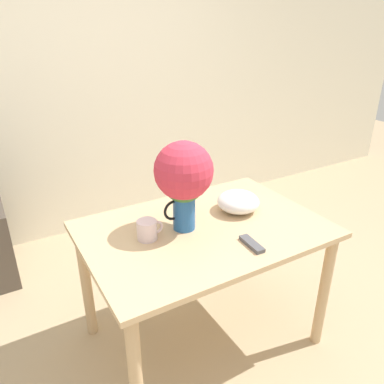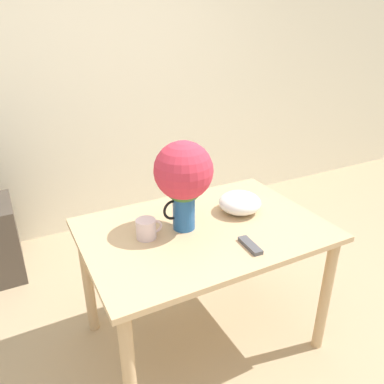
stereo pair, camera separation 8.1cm
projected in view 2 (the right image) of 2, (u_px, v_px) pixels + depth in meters
ground_plane at (195, 376)px, 2.02m from camera, size 12.00×12.00×0.00m
wall_back at (84, 82)px, 3.03m from camera, size 8.00×0.05×2.60m
table at (204, 245)px, 2.01m from camera, size 1.25×0.87×0.76m
flower_vase at (183, 176)px, 1.84m from camera, size 0.30×0.30×0.47m
coffee_mug at (147, 229)px, 1.85m from camera, size 0.14×0.10×0.10m
white_bowl at (240, 203)px, 2.11m from camera, size 0.24×0.24×0.11m
remote_control at (250, 245)px, 1.79m from camera, size 0.06×0.16×0.02m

